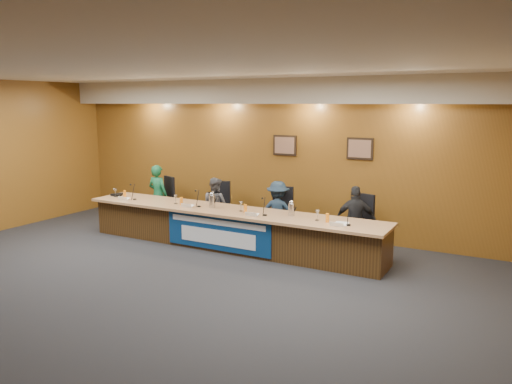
% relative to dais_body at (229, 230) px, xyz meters
% --- Properties ---
extents(floor, '(10.00, 10.00, 0.00)m').
position_rel_dais_body_xyz_m(floor, '(0.00, -2.40, -0.35)').
color(floor, black).
rests_on(floor, ground).
extents(ceiling, '(10.00, 8.00, 0.04)m').
position_rel_dais_body_xyz_m(ceiling, '(0.00, -2.40, 2.85)').
color(ceiling, silver).
rests_on(ceiling, wall_back).
extents(wall_back, '(10.00, 0.04, 3.20)m').
position_rel_dais_body_xyz_m(wall_back, '(0.00, 1.60, 1.25)').
color(wall_back, brown).
rests_on(wall_back, floor).
extents(soffit, '(10.00, 0.50, 0.50)m').
position_rel_dais_body_xyz_m(soffit, '(0.00, 1.35, 2.60)').
color(soffit, beige).
rests_on(soffit, wall_back).
extents(dais_body, '(6.00, 0.80, 0.70)m').
position_rel_dais_body_xyz_m(dais_body, '(0.00, 0.00, 0.00)').
color(dais_body, '#3C2610').
rests_on(dais_body, floor).
extents(dais_top, '(6.10, 0.95, 0.05)m').
position_rel_dais_body_xyz_m(dais_top, '(0.00, -0.05, 0.38)').
color(dais_top, '#A2744C').
rests_on(dais_top, dais_body).
extents(banner, '(2.20, 0.02, 0.65)m').
position_rel_dais_body_xyz_m(banner, '(0.00, -0.41, 0.03)').
color(banner, navy).
rests_on(banner, dais_body).
extents(banner_text_upper, '(2.00, 0.01, 0.10)m').
position_rel_dais_body_xyz_m(banner_text_upper, '(0.00, -0.43, 0.23)').
color(banner_text_upper, silver).
rests_on(banner_text_upper, banner).
extents(banner_text_lower, '(1.60, 0.01, 0.28)m').
position_rel_dais_body_xyz_m(banner_text_lower, '(0.00, -0.43, -0.05)').
color(banner_text_lower, silver).
rests_on(banner_text_lower, banner).
extents(wall_photo_left, '(0.52, 0.04, 0.42)m').
position_rel_dais_body_xyz_m(wall_photo_left, '(0.40, 1.57, 1.50)').
color(wall_photo_left, black).
rests_on(wall_photo_left, wall_back).
extents(wall_photo_right, '(0.52, 0.04, 0.42)m').
position_rel_dais_body_xyz_m(wall_photo_right, '(2.00, 1.57, 1.50)').
color(wall_photo_right, black).
rests_on(wall_photo_right, wall_back).
extents(panelist_a, '(0.51, 0.34, 1.36)m').
position_rel_dais_body_xyz_m(panelist_a, '(-2.34, 0.75, 0.33)').
color(panelist_a, '#135430').
rests_on(panelist_a, floor).
extents(panelist_b, '(0.66, 0.57, 1.19)m').
position_rel_dais_body_xyz_m(panelist_b, '(-0.81, 0.75, 0.25)').
color(panelist_b, '#525257').
rests_on(panelist_b, floor).
extents(panelist_c, '(0.88, 0.64, 1.23)m').
position_rel_dais_body_xyz_m(panelist_c, '(0.65, 0.75, 0.26)').
color(panelist_c, '#172737').
rests_on(panelist_c, floor).
extents(panelist_d, '(0.80, 0.56, 1.26)m').
position_rel_dais_body_xyz_m(panelist_d, '(2.22, 0.75, 0.28)').
color(panelist_d, black).
rests_on(panelist_d, floor).
extents(office_chair_a, '(0.63, 0.63, 0.08)m').
position_rel_dais_body_xyz_m(office_chair_a, '(-2.34, 0.85, 0.13)').
color(office_chair_a, black).
rests_on(office_chair_a, floor).
extents(office_chair_b, '(0.60, 0.60, 0.08)m').
position_rel_dais_body_xyz_m(office_chair_b, '(-0.81, 0.85, 0.13)').
color(office_chair_b, black).
rests_on(office_chair_b, floor).
extents(office_chair_c, '(0.57, 0.57, 0.08)m').
position_rel_dais_body_xyz_m(office_chair_c, '(0.65, 0.85, 0.13)').
color(office_chair_c, black).
rests_on(office_chair_c, floor).
extents(office_chair_d, '(0.59, 0.59, 0.08)m').
position_rel_dais_body_xyz_m(office_chair_d, '(2.22, 0.85, 0.13)').
color(office_chair_d, black).
rests_on(office_chair_d, floor).
extents(nameplate_a, '(0.24, 0.08, 0.10)m').
position_rel_dais_body_xyz_m(nameplate_a, '(-2.38, -0.32, 0.45)').
color(nameplate_a, white).
rests_on(nameplate_a, dais_top).
extents(microphone_a, '(0.07, 0.07, 0.02)m').
position_rel_dais_body_xyz_m(microphone_a, '(-2.19, -0.17, 0.41)').
color(microphone_a, black).
rests_on(microphone_a, dais_top).
extents(juice_glass_a, '(0.06, 0.06, 0.15)m').
position_rel_dais_body_xyz_m(juice_glass_a, '(-2.56, -0.06, 0.47)').
color(juice_glass_a, orange).
rests_on(juice_glass_a, dais_top).
extents(water_glass_a, '(0.08, 0.08, 0.18)m').
position_rel_dais_body_xyz_m(water_glass_a, '(-2.77, -0.12, 0.49)').
color(water_glass_a, silver).
rests_on(water_glass_a, dais_top).
extents(nameplate_b, '(0.24, 0.08, 0.10)m').
position_rel_dais_body_xyz_m(nameplate_b, '(-0.80, -0.27, 0.45)').
color(nameplate_b, white).
rests_on(nameplate_b, dais_top).
extents(microphone_b, '(0.07, 0.07, 0.02)m').
position_rel_dais_body_xyz_m(microphone_b, '(-0.61, -0.11, 0.41)').
color(microphone_b, black).
rests_on(microphone_b, dais_top).
extents(juice_glass_b, '(0.06, 0.06, 0.15)m').
position_rel_dais_body_xyz_m(juice_glass_b, '(-1.03, -0.11, 0.47)').
color(juice_glass_b, orange).
rests_on(juice_glass_b, dais_top).
extents(water_glass_b, '(0.08, 0.08, 0.18)m').
position_rel_dais_body_xyz_m(water_glass_b, '(-1.18, -0.10, 0.49)').
color(water_glass_b, silver).
rests_on(water_glass_b, dais_top).
extents(nameplate_c, '(0.24, 0.08, 0.10)m').
position_rel_dais_body_xyz_m(nameplate_c, '(0.66, -0.34, 0.45)').
color(nameplate_c, white).
rests_on(nameplate_c, dais_top).
extents(microphone_c, '(0.07, 0.07, 0.02)m').
position_rel_dais_body_xyz_m(microphone_c, '(0.85, -0.18, 0.41)').
color(microphone_c, black).
rests_on(microphone_c, dais_top).
extents(juice_glass_c, '(0.06, 0.06, 0.15)m').
position_rel_dais_body_xyz_m(juice_glass_c, '(0.42, -0.12, 0.47)').
color(juice_glass_c, orange).
rests_on(juice_glass_c, dais_top).
extents(water_glass_c, '(0.08, 0.08, 0.18)m').
position_rel_dais_body_xyz_m(water_glass_c, '(0.29, -0.06, 0.49)').
color(water_glass_c, silver).
rests_on(water_glass_c, dais_top).
extents(nameplate_d, '(0.24, 0.08, 0.10)m').
position_rel_dais_body_xyz_m(nameplate_d, '(2.24, -0.32, 0.45)').
color(nameplate_d, white).
rests_on(nameplate_d, dais_top).
extents(microphone_d, '(0.07, 0.07, 0.02)m').
position_rel_dais_body_xyz_m(microphone_d, '(2.38, -0.16, 0.41)').
color(microphone_d, black).
rests_on(microphone_d, dais_top).
extents(juice_glass_d, '(0.06, 0.06, 0.15)m').
position_rel_dais_body_xyz_m(juice_glass_d, '(2.00, -0.11, 0.47)').
color(juice_glass_d, orange).
rests_on(juice_glass_d, dais_top).
extents(water_glass_d, '(0.08, 0.08, 0.18)m').
position_rel_dais_body_xyz_m(water_glass_d, '(1.80, -0.07, 0.49)').
color(water_glass_d, silver).
rests_on(water_glass_d, dais_top).
extents(carafe_mid, '(0.12, 0.12, 0.24)m').
position_rel_dais_body_xyz_m(carafe_mid, '(-0.35, -0.05, 0.52)').
color(carafe_mid, silver).
rests_on(carafe_mid, dais_top).
extents(carafe_right, '(0.11, 0.11, 0.22)m').
position_rel_dais_body_xyz_m(carafe_right, '(1.27, 0.04, 0.51)').
color(carafe_right, silver).
rests_on(carafe_right, dais_top).
extents(speakerphone, '(0.32, 0.32, 0.05)m').
position_rel_dais_body_xyz_m(speakerphone, '(-2.80, -0.02, 0.43)').
color(speakerphone, black).
rests_on(speakerphone, dais_top).
extents(paper_stack, '(0.26, 0.33, 0.01)m').
position_rel_dais_body_xyz_m(paper_stack, '(2.24, -0.10, 0.40)').
color(paper_stack, white).
rests_on(paper_stack, dais_top).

